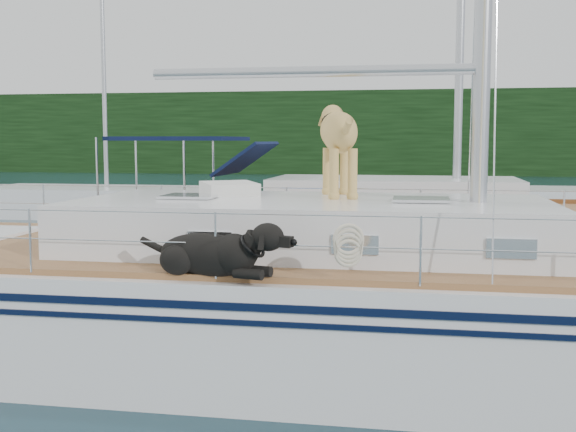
# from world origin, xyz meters

# --- Properties ---
(ground) EXTENTS (120.00, 120.00, 0.00)m
(ground) POSITION_xyz_m (0.00, 0.00, 0.00)
(ground) COLOR black
(ground) RESTS_ON ground
(tree_line) EXTENTS (90.00, 3.00, 6.00)m
(tree_line) POSITION_xyz_m (0.00, 45.00, 3.00)
(tree_line) COLOR black
(tree_line) RESTS_ON ground
(shore_bank) EXTENTS (92.00, 1.00, 1.20)m
(shore_bank) POSITION_xyz_m (0.00, 46.20, 0.60)
(shore_bank) COLOR #595147
(shore_bank) RESTS_ON ground
(main_sailboat) EXTENTS (12.00, 3.94, 14.01)m
(main_sailboat) POSITION_xyz_m (0.10, 0.00, 0.69)
(main_sailboat) COLOR white
(main_sailboat) RESTS_ON ground
(neighbor_sailboat) EXTENTS (11.00, 3.50, 13.30)m
(neighbor_sailboat) POSITION_xyz_m (0.40, 6.48, 0.63)
(neighbor_sailboat) COLOR white
(neighbor_sailboat) RESTS_ON ground
(bg_boat_west) EXTENTS (8.00, 3.00, 11.65)m
(bg_boat_west) POSITION_xyz_m (-8.00, 14.00, 0.45)
(bg_boat_west) COLOR white
(bg_boat_west) RESTS_ON ground
(bg_boat_center) EXTENTS (7.20, 3.00, 11.65)m
(bg_boat_center) POSITION_xyz_m (4.00, 16.00, 0.45)
(bg_boat_center) COLOR white
(bg_boat_center) RESTS_ON ground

